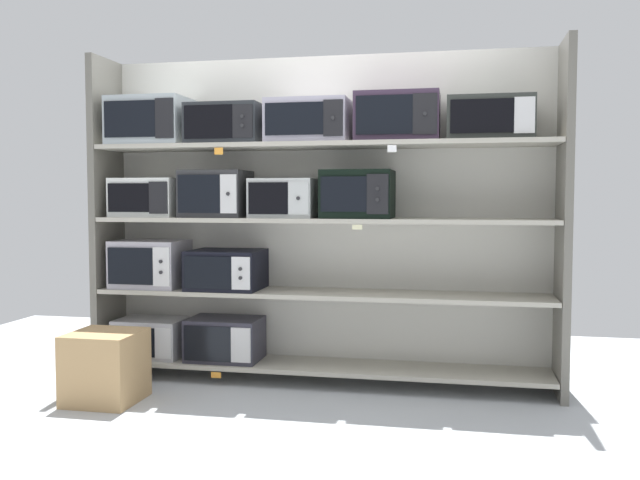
{
  "coord_description": "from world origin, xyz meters",
  "views": [
    {
      "loc": [
        0.91,
        -4.49,
        1.27
      ],
      "look_at": [
        0.0,
        0.0,
        0.98
      ],
      "focal_mm": 38.36,
      "sensor_mm": 36.0,
      "label": 1
    }
  ],
  "objects_px": {
    "microwave_0": "(151,337)",
    "shipping_carton": "(105,367)",
    "microwave_2": "(150,264)",
    "microwave_6": "(285,198)",
    "microwave_1": "(225,339)",
    "microwave_12": "(490,119)",
    "microwave_11": "(397,117)",
    "microwave_10": "(309,122)",
    "microwave_5": "(216,194)",
    "microwave_3": "(226,270)",
    "microwave_4": "(148,198)",
    "microwave_7": "(358,194)",
    "microwave_8": "(151,122)",
    "microwave_9": "(228,125)"
  },
  "relations": [
    {
      "from": "microwave_3",
      "to": "microwave_12",
      "type": "height_order",
      "value": "microwave_12"
    },
    {
      "from": "microwave_4",
      "to": "microwave_11",
      "type": "relative_size",
      "value": 0.85
    },
    {
      "from": "microwave_0",
      "to": "microwave_6",
      "type": "height_order",
      "value": "microwave_6"
    },
    {
      "from": "microwave_0",
      "to": "microwave_2",
      "type": "distance_m",
      "value": 0.53
    },
    {
      "from": "microwave_2",
      "to": "microwave_7",
      "type": "height_order",
      "value": "microwave_7"
    },
    {
      "from": "microwave_0",
      "to": "microwave_4",
      "type": "bearing_deg",
      "value": 178.33
    },
    {
      "from": "microwave_8",
      "to": "microwave_9",
      "type": "height_order",
      "value": "microwave_8"
    },
    {
      "from": "microwave_6",
      "to": "microwave_1",
      "type": "bearing_deg",
      "value": -179.99
    },
    {
      "from": "microwave_7",
      "to": "microwave_12",
      "type": "bearing_deg",
      "value": -0.01
    },
    {
      "from": "microwave_2",
      "to": "microwave_10",
      "type": "xyz_separation_m",
      "value": [
        1.16,
        0.0,
        0.97
      ]
    },
    {
      "from": "microwave_4",
      "to": "microwave_5",
      "type": "distance_m",
      "value": 0.51
    },
    {
      "from": "microwave_5",
      "to": "microwave_0",
      "type": "bearing_deg",
      "value": 179.98
    },
    {
      "from": "microwave_10",
      "to": "microwave_11",
      "type": "height_order",
      "value": "microwave_11"
    },
    {
      "from": "microwave_6",
      "to": "microwave_12",
      "type": "distance_m",
      "value": 1.44
    },
    {
      "from": "microwave_12",
      "to": "microwave_8",
      "type": "bearing_deg",
      "value": 180.0
    },
    {
      "from": "microwave_3",
      "to": "shipping_carton",
      "type": "distance_m",
      "value": 1.03
    },
    {
      "from": "microwave_6",
      "to": "microwave_10",
      "type": "bearing_deg",
      "value": 0.08
    },
    {
      "from": "microwave_6",
      "to": "microwave_7",
      "type": "bearing_deg",
      "value": 0.03
    },
    {
      "from": "microwave_2",
      "to": "microwave_6",
      "type": "height_order",
      "value": "microwave_6"
    },
    {
      "from": "microwave_2",
      "to": "shipping_carton",
      "type": "bearing_deg",
      "value": -89.27
    },
    {
      "from": "microwave_9",
      "to": "microwave_6",
      "type": "bearing_deg",
      "value": 0.02
    },
    {
      "from": "microwave_4",
      "to": "microwave_8",
      "type": "bearing_deg",
      "value": -0.11
    },
    {
      "from": "microwave_12",
      "to": "microwave_11",
      "type": "bearing_deg",
      "value": -179.99
    },
    {
      "from": "microwave_1",
      "to": "microwave_6",
      "type": "distance_m",
      "value": 1.07
    },
    {
      "from": "microwave_0",
      "to": "microwave_1",
      "type": "relative_size",
      "value": 0.95
    },
    {
      "from": "microwave_1",
      "to": "microwave_11",
      "type": "relative_size",
      "value": 0.92
    },
    {
      "from": "microwave_8",
      "to": "microwave_10",
      "type": "xyz_separation_m",
      "value": [
        1.13,
        0.0,
        -0.02
      ]
    },
    {
      "from": "microwave_1",
      "to": "microwave_3",
      "type": "distance_m",
      "value": 0.49
    },
    {
      "from": "microwave_6",
      "to": "microwave_7",
      "type": "distance_m",
      "value": 0.5
    },
    {
      "from": "microwave_1",
      "to": "microwave_10",
      "type": "distance_m",
      "value": 1.61
    },
    {
      "from": "microwave_10",
      "to": "microwave_11",
      "type": "relative_size",
      "value": 1.0
    },
    {
      "from": "microwave_1",
      "to": "microwave_5",
      "type": "bearing_deg",
      "value": 179.93
    },
    {
      "from": "shipping_carton",
      "to": "microwave_2",
      "type": "bearing_deg",
      "value": 90.73
    },
    {
      "from": "microwave_5",
      "to": "microwave_7",
      "type": "distance_m",
      "value": 0.99
    },
    {
      "from": "microwave_5",
      "to": "microwave_4",
      "type": "bearing_deg",
      "value": 179.97
    },
    {
      "from": "microwave_6",
      "to": "microwave_11",
      "type": "xyz_separation_m",
      "value": [
        0.76,
        0.0,
        0.52
      ]
    },
    {
      "from": "microwave_1",
      "to": "microwave_2",
      "type": "bearing_deg",
      "value": 179.98
    },
    {
      "from": "microwave_3",
      "to": "microwave_5",
      "type": "xyz_separation_m",
      "value": [
        -0.07,
        0.0,
        0.52
      ]
    },
    {
      "from": "microwave_1",
      "to": "microwave_2",
      "type": "distance_m",
      "value": 0.76
    },
    {
      "from": "microwave_4",
      "to": "microwave_6",
      "type": "relative_size",
      "value": 1.07
    },
    {
      "from": "microwave_2",
      "to": "microwave_4",
      "type": "distance_m",
      "value": 0.47
    },
    {
      "from": "microwave_5",
      "to": "microwave_6",
      "type": "relative_size",
      "value": 1.01
    },
    {
      "from": "microwave_2",
      "to": "microwave_10",
      "type": "bearing_deg",
      "value": 0.01
    },
    {
      "from": "microwave_0",
      "to": "shipping_carton",
      "type": "bearing_deg",
      "value": -88.93
    },
    {
      "from": "microwave_6",
      "to": "microwave_7",
      "type": "xyz_separation_m",
      "value": [
        0.5,
        0.0,
        0.03
      ]
    },
    {
      "from": "shipping_carton",
      "to": "microwave_9",
      "type": "bearing_deg",
      "value": 49.13
    },
    {
      "from": "microwave_11",
      "to": "shipping_carton",
      "type": "distance_m",
      "value": 2.43
    },
    {
      "from": "microwave_3",
      "to": "microwave_6",
      "type": "height_order",
      "value": "microwave_6"
    },
    {
      "from": "microwave_12",
      "to": "shipping_carton",
      "type": "xyz_separation_m",
      "value": [
        -2.32,
        -0.67,
        -1.55
      ]
    },
    {
      "from": "microwave_0",
      "to": "microwave_4",
      "type": "height_order",
      "value": "microwave_4"
    }
  ]
}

